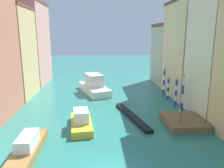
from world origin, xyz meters
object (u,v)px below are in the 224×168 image
Objects in this scene: waterfront_dock at (183,122)px; mooring_pole_1 at (176,92)px; vaporetto_white at (94,86)px; motorboat_1 at (28,147)px; gondola_black at (132,116)px; motorboat_0 at (81,121)px; person_on_dock at (179,116)px; mooring_pole_0 at (183,93)px; mooring_pole_3 at (164,81)px; mooring_pole_2 at (168,88)px.

waterfront_dock is 7.46m from mooring_pole_1.
vaporetto_white reaches higher than motorboat_1.
motorboat_0 is (-6.27, -2.61, 0.56)m from gondola_black.
mooring_pole_1 reaches higher than waterfront_dock.
mooring_pole_0 is at bearing 65.76° from person_on_dock.
motorboat_1 is (-17.98, -18.75, -1.75)m from mooring_pole_3.
person_on_dock is at bearing -100.39° from mooring_pole_3.
person_on_dock reaches higher than waterfront_dock.
vaporetto_white is at bearing 137.93° from mooring_pole_0.
mooring_pole_1 is 0.43× the size of gondola_black.
mooring_pole_1 is 6.27m from mooring_pole_3.
vaporetto_white is (-10.71, 15.66, 0.85)m from waterfront_dock.
person_on_dock is at bearing -107.36° from mooring_pole_1.
mooring_pole_0 is at bearing 18.52° from motorboat_0.
person_on_dock reaches higher than motorboat_1.
waterfront_dock is at bearing -102.62° from mooring_pole_1.
mooring_pole_3 reaches higher than gondola_black.
mooring_pole_1 is 0.41× the size of vaporetto_white.
gondola_black is (-5.72, 2.65, -0.20)m from waterfront_dock.
person_on_dock is 0.15× the size of gondola_black.
motorboat_1 is at bearing -150.76° from mooring_pole_0.
waterfront_dock is at bearing -97.24° from mooring_pole_3.
mooring_pole_2 is at bearing 94.11° from mooring_pole_1.
mooring_pole_2 is (-0.22, 3.01, -0.20)m from mooring_pole_1.
waterfront_dock is 6.30m from gondola_black.
waterfront_dock is at bearing -24.87° from gondola_black.
person_on_dock is 16.01m from motorboat_1.
mooring_pole_2 reaches higher than gondola_black.
mooring_pole_1 is at bearing -85.89° from mooring_pole_2.
waterfront_dock is 18.99m from vaporetto_white.
vaporetto_white is at bearing 110.98° from gondola_black.
mooring_pole_0 is 2.54m from mooring_pole_1.
motorboat_0 is at bearing -161.48° from mooring_pole_0.
motorboat_1 is (-17.85, -9.99, -2.01)m from mooring_pole_0.
mooring_pole_2 is at bearing 92.10° from mooring_pole_0.
gondola_black is at bearing -165.14° from mooring_pole_0.
mooring_pole_3 is 0.46× the size of vaporetto_white.
mooring_pole_0 is at bearing -90.33° from mooring_pole_1.
waterfront_dock is at bearing 45.97° from person_on_dock.
waterfront_dock is at bearing -97.72° from mooring_pole_2.
mooring_pole_2 is 0.38× the size of vaporetto_white.
mooring_pole_0 is 0.54× the size of gondola_black.
person_on_dock is at bearing -114.24° from mooring_pole_0.
gondola_black is at bearing 37.34° from motorboat_1.
waterfront_dock is 0.84× the size of motorboat_0.
motorboat_0 reaches higher than waterfront_dock.
person_on_dock is at bearing -134.03° from waterfront_dock.
person_on_dock reaches higher than gondola_black.
waterfront_dock is at bearing -0.21° from motorboat_0.
mooring_pole_3 is 0.77× the size of motorboat_0.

